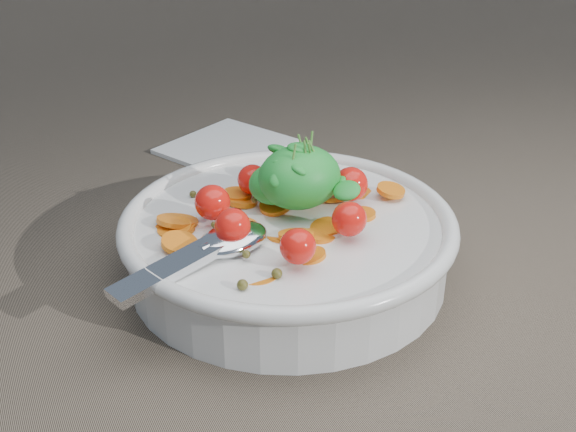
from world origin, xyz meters
name	(u,v)px	position (x,y,z in m)	size (l,w,h in m)	color
ground	(287,261)	(0.00, 0.00, 0.00)	(6.00, 6.00, 0.00)	#736452
bowl	(287,240)	(-0.01, -0.02, 0.03)	(0.30, 0.28, 0.12)	silver
napkin	(226,146)	(0.05, 0.27, 0.00)	(0.14, 0.12, 0.01)	white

